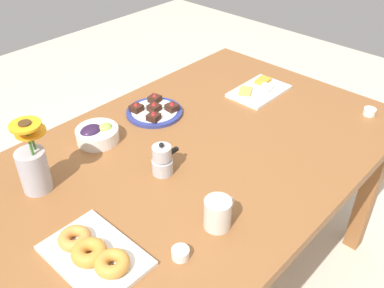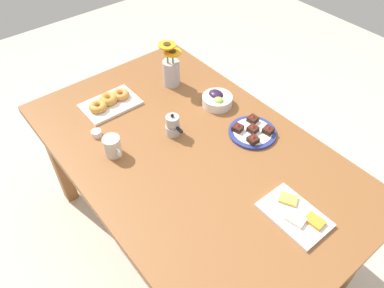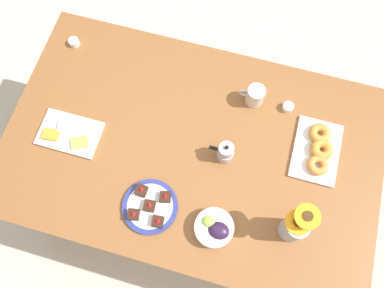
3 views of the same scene
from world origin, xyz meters
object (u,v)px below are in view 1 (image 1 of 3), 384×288
(cheese_platter, at_px, (259,90))
(croissant_platter, at_px, (94,254))
(moka_pot, at_px, (161,160))
(grape_bowl, at_px, (97,134))
(jam_cup_honey, at_px, (370,111))
(jam_cup_berry, at_px, (180,253))
(flower_vase, at_px, (33,166))
(dessert_plate, at_px, (154,111))
(dining_table, at_px, (192,172))
(coffee_mug, at_px, (218,213))

(cheese_platter, height_order, croissant_platter, croissant_platter)
(croissant_platter, height_order, moka_pot, moka_pot)
(cheese_platter, xyz_separation_m, moka_pot, (-0.67, -0.08, 0.04))
(cheese_platter, distance_m, croissant_platter, 1.06)
(grape_bowl, xyz_separation_m, jam_cup_honey, (0.84, -0.65, -0.01))
(croissant_platter, bearing_deg, jam_cup_berry, -45.72)
(grape_bowl, bearing_deg, flower_vase, -165.17)
(cheese_platter, height_order, jam_cup_honey, same)
(grape_bowl, xyz_separation_m, dessert_plate, (0.27, -0.01, -0.02))
(jam_cup_berry, height_order, flower_vase, flower_vase)
(croissant_platter, xyz_separation_m, dessert_plate, (0.61, 0.42, -0.01))
(grape_bowl, height_order, moka_pot, moka_pot)
(cheese_platter, relative_size, jam_cup_berry, 5.42)
(jam_cup_berry, bearing_deg, dining_table, 38.88)
(jam_cup_honey, xyz_separation_m, dessert_plate, (-0.58, 0.64, -0.00))
(croissant_platter, distance_m, dessert_plate, 0.74)
(coffee_mug, distance_m, cheese_platter, 0.82)
(croissant_platter, relative_size, moka_pot, 2.35)
(dining_table, distance_m, croissant_platter, 0.54)
(dining_table, distance_m, flower_vase, 0.54)
(coffee_mug, relative_size, cheese_platter, 0.43)
(jam_cup_berry, bearing_deg, grape_bowl, 73.09)
(grape_bowl, relative_size, flower_vase, 0.61)
(jam_cup_honey, xyz_separation_m, moka_pot, (-0.81, 0.35, 0.03))
(grape_bowl, height_order, flower_vase, flower_vase)
(grape_bowl, height_order, dessert_plate, grape_bowl)
(cheese_platter, bearing_deg, jam_cup_honey, -71.38)
(coffee_mug, bearing_deg, dessert_plate, 62.82)
(grape_bowl, distance_m, flower_vase, 0.30)
(jam_cup_berry, height_order, moka_pot, moka_pot)
(cheese_platter, bearing_deg, grape_bowl, 162.64)
(coffee_mug, height_order, flower_vase, flower_vase)
(jam_cup_berry, relative_size, moka_pot, 0.40)
(jam_cup_berry, height_order, dessert_plate, dessert_plate)
(dining_table, relative_size, grape_bowl, 10.38)
(grape_bowl, height_order, cheese_platter, grape_bowl)
(grape_bowl, distance_m, cheese_platter, 0.73)
(coffee_mug, distance_m, croissant_platter, 0.35)
(dining_table, xyz_separation_m, moka_pot, (-0.14, 0.00, 0.13))
(dining_table, height_order, coffee_mug, coffee_mug)
(coffee_mug, relative_size, dessert_plate, 0.50)
(croissant_platter, xyz_separation_m, jam_cup_berry, (0.16, -0.16, -0.00))
(dining_table, xyz_separation_m, flower_vase, (-0.46, 0.23, 0.17))
(croissant_platter, distance_m, flower_vase, 0.37)
(jam_cup_honey, relative_size, dessert_plate, 0.21)
(jam_cup_honey, height_order, dessert_plate, dessert_plate)
(dining_table, bearing_deg, cheese_platter, 9.43)
(cheese_platter, xyz_separation_m, flower_vase, (-0.98, 0.14, 0.08))
(coffee_mug, distance_m, jam_cup_berry, 0.16)
(coffee_mug, distance_m, moka_pot, 0.30)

